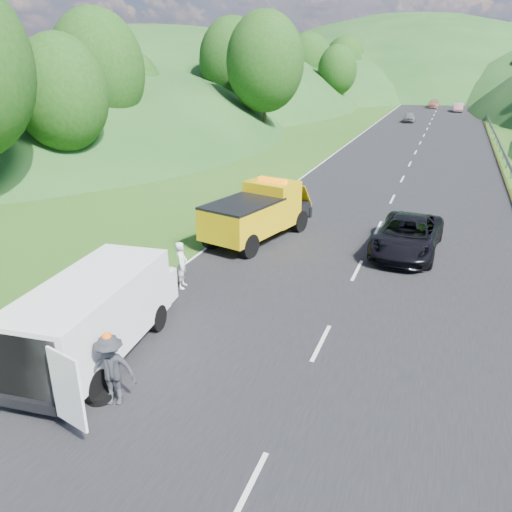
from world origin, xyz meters
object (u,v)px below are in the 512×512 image
at_px(tow_truck, 258,212).
at_px(white_van, 96,313).
at_px(suitcase, 164,267).
at_px(passing_suv, 406,252).
at_px(spare_tire, 101,399).
at_px(worker, 115,403).
at_px(woman, 183,287).
at_px(child, 172,294).

relative_size(tow_truck, white_van, 0.95).
distance_m(suitcase, passing_suv, 10.68).
relative_size(white_van, passing_suv, 1.25).
height_order(white_van, spare_tire, white_van).
bearing_deg(tow_truck, worker, -71.74).
height_order(woman, suitcase, woman).
xyz_separation_m(white_van, suitcase, (-1.30, 5.76, -1.07)).
bearing_deg(passing_suv, spare_tire, -111.20).
xyz_separation_m(tow_truck, woman, (-0.72, -6.16, -1.34)).
xyz_separation_m(tow_truck, spare_tire, (0.57, -12.83, -1.34)).
xyz_separation_m(worker, passing_suv, (5.79, 13.50, 0.00)).
xyz_separation_m(child, worker, (1.81, -5.98, 0.00)).
bearing_deg(spare_tire, worker, 0.33).
height_order(child, worker, worker).
xyz_separation_m(tow_truck, child, (-0.80, -6.84, -1.34)).
distance_m(woman, worker, 6.88).
xyz_separation_m(woman, child, (-0.08, -0.68, 0.00)).
distance_m(suitcase, spare_tire, 7.92).
relative_size(white_van, woman, 3.95).
bearing_deg(worker, spare_tire, 160.66).
bearing_deg(worker, tow_truck, 74.84).
distance_m(white_van, suitcase, 6.00).
bearing_deg(suitcase, worker, -68.01).
height_order(white_van, woman, white_van).
bearing_deg(white_van, tow_truck, 80.15).
height_order(tow_truck, spare_tire, tow_truck).
relative_size(spare_tire, passing_suv, 0.13).
height_order(woman, passing_suv, woman).
distance_m(woman, suitcase, 1.55).
height_order(white_van, worker, white_van).
distance_m(tow_truck, spare_tire, 12.91).
bearing_deg(tow_truck, woman, -82.93).
xyz_separation_m(white_van, worker, (1.72, -1.72, -1.38)).
distance_m(white_van, child, 4.48).
distance_m(tow_truck, white_van, 11.13).
distance_m(white_van, passing_suv, 14.04).
bearing_deg(child, passing_suv, 78.19).
bearing_deg(worker, suitcase, 92.32).
xyz_separation_m(worker, spare_tire, (-0.45, -0.00, 0.00)).
bearing_deg(child, tow_truck, 116.86).
bearing_deg(tow_truck, white_van, -79.91).
height_order(worker, suitcase, worker).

